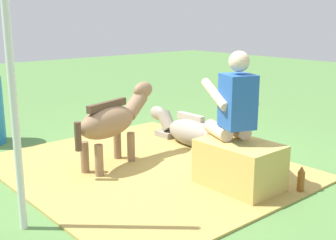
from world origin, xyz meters
name	(u,v)px	position (x,y,z in m)	size (l,w,h in m)	color
ground_plane	(164,163)	(0.00, 0.00, 0.00)	(24.00, 24.00, 0.00)	#568442
hay_patch	(146,168)	(-0.03, 0.28, 0.01)	(3.20, 2.75, 0.02)	tan
hay_bale	(239,166)	(-1.06, -0.08, 0.24)	(0.79, 0.54, 0.47)	tan
person_seated	(232,112)	(-0.90, -0.12, 0.75)	(0.72, 0.57, 1.35)	beige
pony_standing	(113,121)	(0.29, 0.49, 0.53)	(0.61, 1.31, 0.89)	#8C6B4C
pony_lying	(189,131)	(0.34, -0.73, 0.19)	(1.33, 0.41, 0.42)	gray
soda_bottle	(301,180)	(-1.53, -0.44, 0.13)	(0.07, 0.07, 0.28)	brown
tent_pole_left	(12,86)	(-0.48, 1.88, 1.16)	(0.06, 0.06, 2.32)	silver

